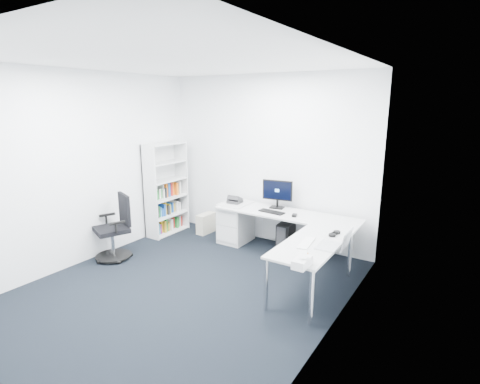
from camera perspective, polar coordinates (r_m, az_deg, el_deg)
The scene contains 21 objects.
ground at distance 4.84m, azimuth -8.47°, elevation -14.45°, with size 4.20×4.20×0.00m, color black.
ceiling at distance 4.31m, azimuth -9.77°, elevation 19.20°, with size 4.20×4.20×0.00m, color white.
wall_back at distance 6.09m, azimuth 4.14°, elevation 4.87°, with size 3.60×0.02×2.70m, color white.
wall_left at distance 5.72m, azimuth -22.75°, elevation 3.30°, with size 0.02×4.20×2.70m, color white.
wall_right at distance 3.49m, azimuth 13.72°, elevation -1.99°, with size 0.02×4.20×2.70m, color white.
l_desk at distance 5.49m, azimuth 5.53°, elevation -7.20°, with size 2.21×1.24×0.64m, color #B9BBBB, non-canonical shape.
drawer_pedestal at distance 6.21m, azimuth -0.64°, elevation -4.60°, with size 0.43×0.53×0.66m, color #B9BBBB.
bookshelf at distance 6.62m, azimuth -11.16°, elevation 0.47°, with size 0.31×0.80×1.59m, color silver, non-canonical shape.
task_chair at distance 5.79m, azimuth -19.02°, elevation -5.18°, with size 0.54×0.54×0.96m, color black, non-canonical shape.
black_pc_tower at distance 5.93m, azimuth 7.22°, elevation -6.64°, with size 0.21×0.47×0.45m, color black.
beige_pc_tower at distance 6.67m, azimuth -5.21°, elevation -4.77°, with size 0.16×0.37×0.35m, color #B8B29C.
power_strip at distance 5.89m, azimuth 12.04°, elevation -9.17°, with size 0.34×0.06×0.04m, color white.
monitor at distance 5.85m, azimuth 5.69°, elevation -0.29°, with size 0.48×0.15×0.46m, color black, non-canonical shape.
black_keyboard at distance 5.66m, azimuth 4.84°, elevation -3.03°, with size 0.40×0.14×0.02m, color black.
mouse at distance 5.50m, azimuth 8.30°, elevation -3.54°, with size 0.06×0.11×0.03m, color black.
desk_phone at distance 6.10m, azimuth -0.78°, elevation -1.15°, with size 0.20×0.20×0.14m, color #29292B, non-canonical shape.
laptop at distance 4.41m, azimuth 13.38°, elevation -6.67°, with size 0.34×0.33×0.24m, color silver, non-canonical shape.
white_keyboard at distance 4.50m, azimuth 10.08°, elevation -7.66°, with size 0.12×0.41×0.01m, color white.
headphones at distance 4.84m, azimuth 14.21°, elevation -6.05°, with size 0.13×0.21×0.05m, color black, non-canonical shape.
orange_fruit at distance 4.06m, azimuth 9.90°, elevation -9.49°, with size 0.08×0.08×0.08m, color orange.
tissue_box at distance 3.88m, azimuth 9.45°, elevation -10.53°, with size 0.13×0.26×0.09m, color white.
Camera 1 is at (2.86, -3.20, 2.26)m, focal length 28.00 mm.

